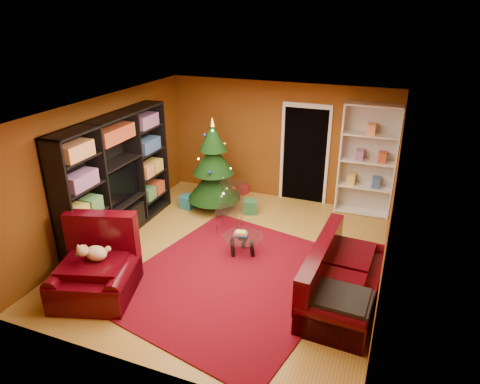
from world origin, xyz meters
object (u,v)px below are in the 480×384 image
at_px(gift_box_teal, 188,202).
at_px(gift_box_green, 250,207).
at_px(christmas_tree, 213,166).
at_px(acrylic_chair, 229,210).
at_px(sofa, 345,274).
at_px(media_unit, 117,178).
at_px(coffee_table, 243,245).
at_px(armchair, 94,268).
at_px(white_bookshelf, 367,161).
at_px(gift_box_red, 243,190).
at_px(dog, 96,253).
at_px(rug, 233,278).

height_order(gift_box_teal, gift_box_green, gift_box_green).
bearing_deg(christmas_tree, acrylic_chair, -50.29).
bearing_deg(sofa, acrylic_chair, 63.53).
height_order(christmas_tree, sofa, christmas_tree).
relative_size(media_unit, sofa, 1.42).
bearing_deg(sofa, coffee_table, 73.24).
bearing_deg(armchair, coffee_table, 32.14).
bearing_deg(media_unit, armchair, -66.87).
distance_m(white_bookshelf, sofa, 3.22).
distance_m(gift_box_red, white_bookshelf, 2.90).
relative_size(gift_box_green, dog, 0.71).
relative_size(christmas_tree, gift_box_teal, 7.31).
height_order(gift_box_red, white_bookshelf, white_bookshelf).
bearing_deg(sofa, dog, 111.51).
height_order(rug, coffee_table, coffee_table).
distance_m(media_unit, sofa, 4.39).
height_order(gift_box_teal, acrylic_chair, acrylic_chair).
distance_m(media_unit, gift_box_red, 3.16).
bearing_deg(gift_box_green, white_bookshelf, 21.49).
xyz_separation_m(gift_box_red, acrylic_chair, (0.41, -1.81, 0.36)).
height_order(rug, gift_box_red, gift_box_red).
bearing_deg(media_unit, gift_box_teal, 65.05).
bearing_deg(christmas_tree, sofa, -35.37).
bearing_deg(christmas_tree, dog, -96.32).
bearing_deg(acrylic_chair, rug, -72.84).
bearing_deg(gift_box_teal, gift_box_red, 52.91).
xyz_separation_m(media_unit, armchair, (0.80, -1.80, -0.66)).
height_order(media_unit, sofa, media_unit).
relative_size(christmas_tree, acrylic_chair, 2.19).
xyz_separation_m(gift_box_teal, sofa, (3.65, -2.02, 0.31)).
bearing_deg(coffee_table, gift_box_green, 105.55).
distance_m(armchair, coffee_table, 2.52).
bearing_deg(gift_box_teal, christmas_tree, 16.80).
distance_m(rug, gift_box_green, 2.44).
bearing_deg(acrylic_chair, gift_box_teal, 144.76).
distance_m(rug, white_bookshelf, 3.81).
bearing_deg(sofa, rug, 96.25).
height_order(armchair, coffee_table, armchair).
xyz_separation_m(white_bookshelf, dog, (-3.37, -4.30, -0.45)).
height_order(gift_box_green, armchair, armchair).
bearing_deg(armchair, dog, 45.00).
bearing_deg(white_bookshelf, media_unit, -149.07).
bearing_deg(media_unit, gift_box_red, 58.91).
distance_m(gift_box_teal, coffee_table, 2.26).
relative_size(sofa, coffee_table, 2.92).
bearing_deg(sofa, media_unit, 85.30).
distance_m(white_bookshelf, armchair, 5.57).
bearing_deg(dog, christmas_tree, 66.98).
relative_size(gift_box_green, gift_box_red, 1.38).
bearing_deg(armchair, white_bookshelf, 35.31).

